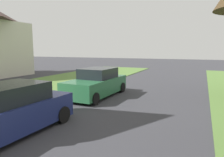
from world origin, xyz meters
name	(u,v)px	position (x,y,z in m)	size (l,w,h in m)	color
parked_sedan_navy	(6,112)	(-2.25, 6.27, 0.72)	(2.06, 4.46, 1.57)	navy
parked_sedan_green	(97,83)	(-2.24, 12.15, 0.72)	(2.06, 4.46, 1.57)	#28663D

